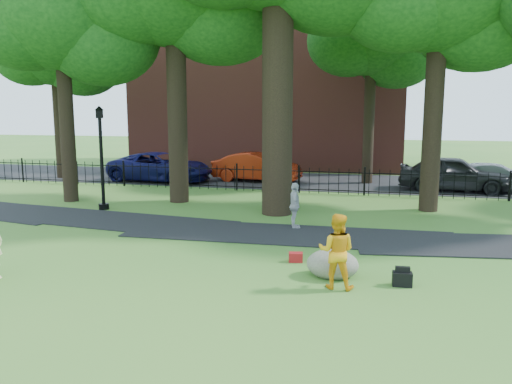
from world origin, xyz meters
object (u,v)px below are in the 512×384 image
(lamppost, at_px, (102,159))
(red_sedan, at_px, (257,167))
(boulder, at_px, (333,262))
(man, at_px, (336,251))

(lamppost, xyz_separation_m, red_sedan, (3.86, 9.05, -1.16))
(boulder, bearing_deg, lamppost, 147.80)
(lamppost, bearing_deg, boulder, -55.02)
(lamppost, bearing_deg, red_sedan, 44.08)
(man, relative_size, boulder, 1.37)
(boulder, height_order, lamppost, lamppost)
(boulder, xyz_separation_m, red_sedan, (-5.52, 14.95, 0.43))
(red_sedan, bearing_deg, man, -155.81)
(man, xyz_separation_m, lamppost, (-9.52, 6.62, 1.14))
(lamppost, bearing_deg, man, -57.66)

